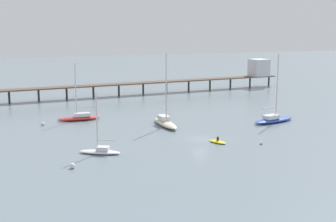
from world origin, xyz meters
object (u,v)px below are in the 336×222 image
object	(u,v)px
mooring_buoy_near	(43,124)
mooring_buoy_outer	(72,166)
mooring_buoy_mid	(261,143)
sailboat_blue	(273,119)
sailboat_red	(79,117)
dinghy_yellow	(218,142)
sailboat_white	(100,150)
pier	(201,75)
sailboat_cream	(165,122)

from	to	relation	value
mooring_buoy_near	mooring_buoy_outer	bearing A→B (deg)	-84.93
mooring_buoy_outer	mooring_buoy_near	distance (m)	27.22
mooring_buoy_mid	sailboat_blue	bearing A→B (deg)	53.21
mooring_buoy_outer	sailboat_red	bearing A→B (deg)	81.34
mooring_buoy_mid	mooring_buoy_near	xyz separation A→B (m)	(-31.34, 23.95, 0.08)
dinghy_yellow	mooring_buoy_outer	distance (m)	23.76
mooring_buoy_mid	mooring_buoy_near	size ratio (longest dim) A/B	0.77
sailboat_blue	mooring_buoy_near	distance (m)	42.76
sailboat_red	dinghy_yellow	distance (m)	29.92
sailboat_white	mooring_buoy_mid	bearing A→B (deg)	-5.69
pier	mooring_buoy_outer	bearing A→B (deg)	-124.87
dinghy_yellow	mooring_buoy_mid	bearing A→B (deg)	-26.16
dinghy_yellow	mooring_buoy_mid	xyz separation A→B (m)	(5.97, -2.93, 0.06)
mooring_buoy_near	sailboat_red	bearing A→B (deg)	20.16
pier	dinghy_yellow	world-z (taller)	pier
sailboat_red	sailboat_cream	xyz separation A→B (m)	(14.22, -9.60, 0.11)
mooring_buoy_near	dinghy_yellow	bearing A→B (deg)	-39.63
sailboat_white	mooring_buoy_near	distance (m)	22.60
sailboat_red	sailboat_blue	size ratio (longest dim) A/B	0.86
sailboat_red	mooring_buoy_near	bearing A→B (deg)	-159.84
sailboat_red	dinghy_yellow	xyz separation A→B (m)	(18.45, -23.55, -0.49)
sailboat_red	sailboat_cream	distance (m)	17.16
pier	sailboat_blue	bearing A→B (deg)	-93.45
sailboat_cream	mooring_buoy_mid	xyz separation A→B (m)	(10.20, -16.89, -0.54)
mooring_buoy_mid	pier	bearing A→B (deg)	77.33
dinghy_yellow	mooring_buoy_mid	size ratio (longest dim) A/B	6.69
sailboat_white	dinghy_yellow	bearing A→B (deg)	1.56
sailboat_red	mooring_buoy_outer	size ratio (longest dim) A/B	15.47
pier	sailboat_cream	distance (m)	46.01
sailboat_blue	mooring_buoy_mid	xyz separation A→B (m)	(-10.13, -13.54, -0.44)
mooring_buoy_outer	mooring_buoy_near	world-z (taller)	mooring_buoy_outer
sailboat_white	dinghy_yellow	size ratio (longest dim) A/B	2.58
pier	sailboat_red	world-z (taller)	sailboat_red
sailboat_blue	mooring_buoy_outer	size ratio (longest dim) A/B	17.93
sailboat_white	mooring_buoy_near	bearing A→B (deg)	107.82
pier	sailboat_white	size ratio (longest dim) A/B	10.03
sailboat_cream	mooring_buoy_near	world-z (taller)	sailboat_cream
sailboat_cream	mooring_buoy_outer	xyz separation A→B (m)	(-18.74, -20.05, -0.44)
sailboat_red	mooring_buoy_mid	world-z (taller)	sailboat_red
sailboat_cream	sailboat_blue	world-z (taller)	sailboat_cream
sailboat_blue	mooring_buoy_near	xyz separation A→B (m)	(-41.47, 10.40, -0.36)
mooring_buoy_outer	mooring_buoy_near	bearing A→B (deg)	95.07
sailboat_red	mooring_buoy_mid	xyz separation A→B (m)	(24.42, -26.49, -0.44)
sailboat_cream	mooring_buoy_near	bearing A→B (deg)	161.53
sailboat_white	sailboat_blue	distance (m)	36.30
sailboat_white	dinghy_yellow	world-z (taller)	sailboat_white
sailboat_white	sailboat_cream	xyz separation A→B (m)	(14.23, 14.45, 0.24)
sailboat_red	sailboat_blue	distance (m)	36.90
sailboat_cream	sailboat_blue	distance (m)	20.61
sailboat_white	dinghy_yellow	distance (m)	18.47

